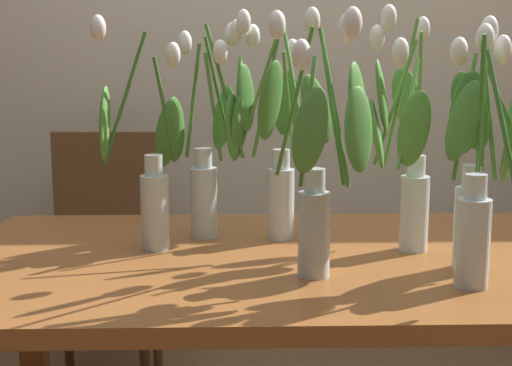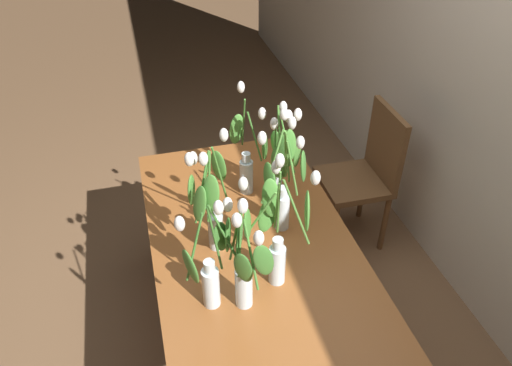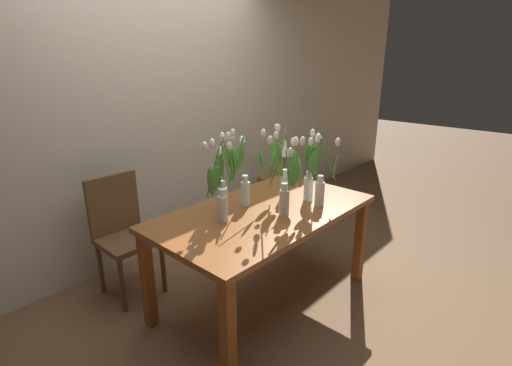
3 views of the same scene
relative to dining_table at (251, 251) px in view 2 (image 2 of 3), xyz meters
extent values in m
plane|color=brown|center=(0.00, 0.00, -0.65)|extent=(18.00, 18.00, 0.00)
cube|color=brown|center=(0.00, 0.00, 0.07)|extent=(1.60, 0.90, 0.04)
cube|color=brown|center=(-0.74, -0.39, -0.30)|extent=(0.07, 0.07, 0.70)
cube|color=brown|center=(-0.74, 0.39, -0.30)|extent=(0.07, 0.07, 0.70)
cylinder|color=silver|center=(0.33, -0.24, 0.18)|extent=(0.07, 0.07, 0.18)
cylinder|color=silver|center=(0.33, -0.24, 0.30)|extent=(0.04, 0.04, 0.05)
cylinder|color=silver|center=(0.33, -0.24, 0.15)|extent=(0.06, 0.06, 0.11)
cylinder|color=#3D752D|center=(0.34, -0.22, 0.44)|extent=(0.02, 0.04, 0.29)
ellipsoid|color=white|center=(0.35, -0.20, 0.58)|extent=(0.04, 0.04, 0.06)
ellipsoid|color=#427F33|center=(0.33, -0.17, 0.44)|extent=(0.09, 0.05, 0.18)
cylinder|color=#3D752D|center=(0.36, -0.29, 0.43)|extent=(0.05, 0.09, 0.27)
ellipsoid|color=white|center=(0.38, -0.33, 0.57)|extent=(0.04, 0.04, 0.06)
ellipsoid|color=#427F33|center=(0.40, -0.32, 0.39)|extent=(0.07, 0.08, 0.18)
cylinder|color=#3D752D|center=(0.36, -0.18, 0.45)|extent=(0.05, 0.11, 0.29)
ellipsoid|color=white|center=(0.38, -0.12, 0.60)|extent=(0.04, 0.04, 0.06)
ellipsoid|color=#427F33|center=(0.35, -0.13, 0.44)|extent=(0.11, 0.07, 0.18)
cylinder|color=silver|center=(0.02, -0.16, 0.18)|extent=(0.07, 0.07, 0.18)
cylinder|color=silver|center=(0.02, -0.16, 0.30)|extent=(0.04, 0.04, 0.05)
cylinder|color=silver|center=(0.02, -0.16, 0.15)|extent=(0.06, 0.06, 0.11)
cylinder|color=#478433|center=(-0.02, -0.12, 0.45)|extent=(0.08, 0.07, 0.31)
ellipsoid|color=white|center=(-0.06, -0.09, 0.61)|extent=(0.04, 0.04, 0.06)
ellipsoid|color=#4C8E38|center=(-0.07, -0.12, 0.46)|extent=(0.08, 0.08, 0.17)
cylinder|color=#478433|center=(0.05, -0.21, 0.45)|extent=(0.06, 0.09, 0.31)
ellipsoid|color=white|center=(0.08, -0.25, 0.61)|extent=(0.04, 0.04, 0.06)
ellipsoid|color=#4C8E38|center=(0.10, -0.23, 0.41)|extent=(0.07, 0.09, 0.18)
cylinder|color=#478433|center=(0.05, -0.18, 0.45)|extent=(0.06, 0.04, 0.31)
ellipsoid|color=white|center=(0.08, -0.20, 0.60)|extent=(0.04, 0.04, 0.06)
ellipsoid|color=#4C8E38|center=(0.10, -0.18, 0.45)|extent=(0.07, 0.09, 0.17)
cylinder|color=#478433|center=(0.00, -0.20, 0.42)|extent=(0.04, 0.07, 0.26)
ellipsoid|color=white|center=(-0.02, -0.23, 0.55)|extent=(0.04, 0.04, 0.06)
ellipsoid|color=#4C8E38|center=(0.00, -0.25, 0.41)|extent=(0.10, 0.05, 0.18)
cylinder|color=silver|center=(-0.03, 0.16, 0.18)|extent=(0.07, 0.07, 0.18)
cylinder|color=silver|center=(-0.03, 0.16, 0.30)|extent=(0.04, 0.04, 0.05)
cylinder|color=silver|center=(-0.03, 0.16, 0.15)|extent=(0.06, 0.06, 0.11)
cylinder|color=#56933D|center=(0.00, 0.09, 0.46)|extent=(0.06, 0.11, 0.32)
ellipsoid|color=white|center=(0.03, 0.04, 0.63)|extent=(0.04, 0.04, 0.06)
ellipsoid|color=#427F33|center=(0.05, 0.07, 0.43)|extent=(0.12, 0.06, 0.18)
cylinder|color=#56933D|center=(-0.07, 0.18, 0.45)|extent=(0.07, 0.06, 0.30)
ellipsoid|color=white|center=(-0.10, 0.21, 0.60)|extent=(0.04, 0.04, 0.06)
ellipsoid|color=#427F33|center=(-0.12, 0.19, 0.45)|extent=(0.07, 0.08, 0.18)
cylinder|color=#56933D|center=(-0.01, 0.19, 0.43)|extent=(0.04, 0.06, 0.27)
ellipsoid|color=white|center=(0.00, 0.21, 0.56)|extent=(0.04, 0.04, 0.06)
ellipsoid|color=#427F33|center=(-0.01, 0.24, 0.43)|extent=(0.08, 0.07, 0.18)
cylinder|color=#56933D|center=(-0.09, 0.18, 0.45)|extent=(0.11, 0.05, 0.31)
ellipsoid|color=white|center=(-0.14, 0.20, 0.61)|extent=(0.04, 0.04, 0.06)
ellipsoid|color=#427F33|center=(-0.14, 0.17, 0.37)|extent=(0.06, 0.11, 0.18)
cylinder|color=silver|center=(0.36, -0.12, 0.18)|extent=(0.07, 0.07, 0.18)
cylinder|color=silver|center=(0.36, -0.12, 0.30)|extent=(0.04, 0.04, 0.05)
cylinder|color=silver|center=(0.36, -0.12, 0.15)|extent=(0.06, 0.06, 0.11)
cylinder|color=#478433|center=(0.33, -0.14, 0.42)|extent=(0.05, 0.04, 0.26)
ellipsoid|color=white|center=(0.31, -0.16, 0.56)|extent=(0.04, 0.04, 0.06)
ellipsoid|color=#427F33|center=(0.32, -0.19, 0.42)|extent=(0.09, 0.09, 0.18)
cylinder|color=#478433|center=(0.39, -0.14, 0.43)|extent=(0.04, 0.03, 0.27)
ellipsoid|color=white|center=(0.40, -0.15, 0.56)|extent=(0.04, 0.04, 0.06)
ellipsoid|color=#427F33|center=(0.44, -0.14, 0.37)|extent=(0.08, 0.09, 0.17)
cylinder|color=#478433|center=(0.43, -0.11, 0.42)|extent=(0.12, 0.03, 0.24)
ellipsoid|color=white|center=(0.49, -0.10, 0.55)|extent=(0.04, 0.04, 0.06)
ellipsoid|color=#427F33|center=(0.47, -0.07, 0.42)|extent=(0.05, 0.11, 0.18)
cylinder|color=silver|center=(-0.34, 0.06, 0.18)|extent=(0.07, 0.07, 0.18)
cylinder|color=silver|center=(-0.34, 0.06, 0.30)|extent=(0.04, 0.04, 0.05)
cylinder|color=silver|center=(-0.34, 0.06, 0.15)|extent=(0.06, 0.06, 0.11)
cylinder|color=#3D752D|center=(-0.40, 0.07, 0.45)|extent=(0.11, 0.02, 0.31)
ellipsoid|color=white|center=(-0.46, 0.07, 0.61)|extent=(0.04, 0.04, 0.06)
ellipsoid|color=#4C8E38|center=(-0.45, 0.04, 0.40)|extent=(0.03, 0.09, 0.18)
cylinder|color=#3D752D|center=(-0.31, 0.10, 0.42)|extent=(0.05, 0.07, 0.26)
ellipsoid|color=white|center=(-0.29, 0.13, 0.55)|extent=(0.04, 0.04, 0.06)
ellipsoid|color=#4C8E38|center=(-0.31, 0.15, 0.36)|extent=(0.10, 0.07, 0.18)
cylinder|color=silver|center=(-0.23, 0.18, 0.18)|extent=(0.07, 0.07, 0.18)
cylinder|color=silver|center=(-0.23, 0.18, 0.30)|extent=(0.04, 0.04, 0.05)
cylinder|color=silver|center=(-0.23, 0.18, 0.15)|extent=(0.06, 0.06, 0.11)
cylinder|color=#478433|center=(-0.20, 0.17, 0.43)|extent=(0.05, 0.03, 0.27)
ellipsoid|color=white|center=(-0.18, 0.15, 0.56)|extent=(0.04, 0.04, 0.06)
ellipsoid|color=#4C8E38|center=(-0.15, 0.17, 0.37)|extent=(0.06, 0.08, 0.17)
cylinder|color=#478433|center=(-0.25, 0.21, 0.44)|extent=(0.05, 0.04, 0.29)
ellipsoid|color=white|center=(-0.27, 0.22, 0.58)|extent=(0.04, 0.04, 0.06)
ellipsoid|color=#4C8E38|center=(-0.30, 0.21, 0.37)|extent=(0.07, 0.09, 0.18)
cylinder|color=#478433|center=(-0.19, 0.22, 0.45)|extent=(0.07, 0.07, 0.31)
ellipsoid|color=white|center=(-0.15, 0.25, 0.61)|extent=(0.04, 0.04, 0.06)
ellipsoid|color=#4C8E38|center=(-0.18, 0.27, 0.39)|extent=(0.09, 0.07, 0.18)
cylinder|color=#478433|center=(-0.17, 0.18, 0.46)|extent=(0.10, 0.01, 0.33)
ellipsoid|color=white|center=(-0.12, 0.18, 0.63)|extent=(0.04, 0.04, 0.06)
ellipsoid|color=#4C8E38|center=(-0.13, 0.21, 0.47)|extent=(0.03, 0.07, 0.17)
cylinder|color=silver|center=(0.28, 0.04, 0.18)|extent=(0.07, 0.07, 0.18)
cylinder|color=silver|center=(0.28, 0.04, 0.30)|extent=(0.04, 0.04, 0.05)
cylinder|color=silver|center=(0.28, 0.04, 0.15)|extent=(0.06, 0.06, 0.11)
cylinder|color=#56933D|center=(0.24, 0.05, 0.46)|extent=(0.07, 0.03, 0.34)
ellipsoid|color=white|center=(0.21, 0.06, 0.64)|extent=(0.04, 0.04, 0.06)
ellipsoid|color=#4C8E38|center=(0.19, 0.03, 0.46)|extent=(0.06, 0.08, 0.18)
cylinder|color=#56933D|center=(0.24, -0.02, 0.43)|extent=(0.07, 0.11, 0.25)
ellipsoid|color=white|center=(0.21, -0.08, 0.56)|extent=(0.04, 0.04, 0.06)
ellipsoid|color=#4C8E38|center=(0.24, -0.07, 0.39)|extent=(0.10, 0.07, 0.18)
cylinder|color=#56933D|center=(0.30, 0.10, 0.45)|extent=(0.04, 0.11, 0.31)
ellipsoid|color=white|center=(0.31, 0.16, 0.62)|extent=(0.04, 0.04, 0.06)
ellipsoid|color=#4C8E38|center=(0.28, 0.15, 0.44)|extent=(0.11, 0.05, 0.18)
cylinder|color=#56933D|center=(0.23, 0.05, 0.44)|extent=(0.09, 0.02, 0.29)
ellipsoid|color=white|center=(0.18, 0.05, 0.59)|extent=(0.04, 0.04, 0.06)
ellipsoid|color=#4C8E38|center=(0.18, 0.02, 0.37)|extent=(0.06, 0.12, 0.18)
cube|color=brown|center=(-0.62, 0.82, -0.20)|extent=(0.41, 0.41, 0.04)
cylinder|color=brown|center=(-0.45, 0.65, -0.43)|extent=(0.04, 0.04, 0.43)
cylinder|color=brown|center=(-0.79, 0.65, -0.43)|extent=(0.04, 0.04, 0.43)
cylinder|color=brown|center=(-0.45, 0.99, -0.43)|extent=(0.04, 0.04, 0.43)
cylinder|color=brown|center=(-0.79, 0.99, -0.43)|extent=(0.04, 0.04, 0.43)
cube|color=brown|center=(-0.62, 1.00, 0.05)|extent=(0.40, 0.04, 0.46)
camera|label=1|loc=(-0.14, -1.62, 0.55)|focal=50.21mm
camera|label=2|loc=(1.60, -0.40, 1.63)|focal=34.36mm
camera|label=3|loc=(-1.87, -1.62, 1.12)|focal=26.43mm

